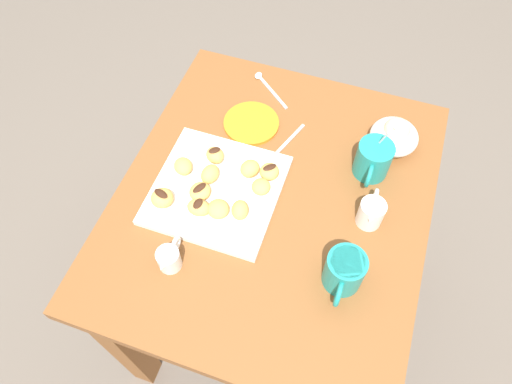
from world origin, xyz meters
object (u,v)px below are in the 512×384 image
beignet_0 (269,172)px  beignet_5 (218,209)px  beignet_9 (240,210)px  beignet_4 (162,198)px  pastry_plate_square (217,190)px  ice_cream_bowl (394,135)px  coffee_mug_teal_right (344,271)px  dining_table (272,227)px  beignet_7 (210,174)px  beignet_10 (250,169)px  chocolate_sauce_pitcher (169,258)px  beignet_8 (261,187)px  coffee_mug_teal_left (373,159)px  beignet_1 (215,155)px  beignet_2 (199,208)px  beignet_3 (200,191)px  cream_pitcher_white (371,212)px  beignet_6 (183,166)px  saucer_orange_left (251,123)px

beignet_0 → beignet_5: bearing=-29.9°
beignet_9 → beignet_4: bearing=-81.3°
pastry_plate_square → ice_cream_bowl: bearing=126.8°
coffee_mug_teal_right → beignet_4: coffee_mug_teal_right is taller
ice_cream_bowl → dining_table: bearing=-43.7°
beignet_7 → beignet_10: 0.10m
coffee_mug_teal_right → chocolate_sauce_pitcher: 0.38m
beignet_4 → beignet_10: 0.22m
beignet_8 → beignet_0: bearing=173.1°
chocolate_sauce_pitcher → beignet_7: chocolate_sauce_pitcher is taller
coffee_mug_teal_left → beignet_10: bearing=-67.9°
dining_table → chocolate_sauce_pitcher: size_ratio=9.46×
dining_table → beignet_1: bearing=-106.2°
beignet_8 → beignet_2: bearing=-49.3°
beignet_5 → beignet_3: bearing=-118.1°
beignet_8 → chocolate_sauce_pitcher: bearing=-28.6°
beignet_2 → beignet_10: size_ratio=1.10×
beignet_5 → beignet_10: bearing=166.1°
dining_table → chocolate_sauce_pitcher: bearing=-34.1°
coffee_mug_teal_right → cream_pitcher_white: 0.17m
pastry_plate_square → beignet_1: size_ratio=6.09×
coffee_mug_teal_left → chocolate_sauce_pitcher: (0.40, -0.37, -0.02)m
beignet_5 → cream_pitcher_white: bearing=107.0°
beignet_1 → beignet_5: 0.16m
cream_pitcher_white → beignet_6: cream_pitcher_white is taller
saucer_orange_left → beignet_10: bearing=18.2°
cream_pitcher_white → beignet_0: bearing=-97.8°
dining_table → beignet_4: 0.33m
coffee_mug_teal_left → beignet_2: coffee_mug_teal_left is taller
saucer_orange_left → beignet_3: (0.26, -0.04, 0.03)m
dining_table → saucer_orange_left: (-0.20, -0.13, 0.16)m
coffee_mug_teal_right → saucer_orange_left: 0.49m
chocolate_sauce_pitcher → beignet_6: 0.25m
cream_pitcher_white → beignet_9: (0.09, -0.29, -0.00)m
pastry_plate_square → beignet_8: (-0.03, 0.11, 0.02)m
beignet_7 → beignet_9: beignet_9 is taller
beignet_1 → beignet_4: size_ratio=0.91×
coffee_mug_teal_left → chocolate_sauce_pitcher: size_ratio=1.61×
beignet_3 → ice_cream_bowl: bearing=127.6°
beignet_10 → beignet_4: bearing=-48.9°
chocolate_sauce_pitcher → beignet_9: size_ratio=1.83×
dining_table → cream_pitcher_white: (-0.01, 0.23, 0.20)m
dining_table → ice_cream_bowl: 0.40m
ice_cream_bowl → beignet_4: (0.36, -0.49, -0.01)m
beignet_9 → beignet_10: same height
cream_pitcher_white → beignet_3: size_ratio=1.95×
beignet_7 → beignet_8: (-0.01, 0.13, -0.00)m
beignet_9 → coffee_mug_teal_right: bearing=73.5°
beignet_5 → beignet_7: beignet_7 is taller
beignet_4 → beignet_8: (-0.11, 0.21, -0.00)m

